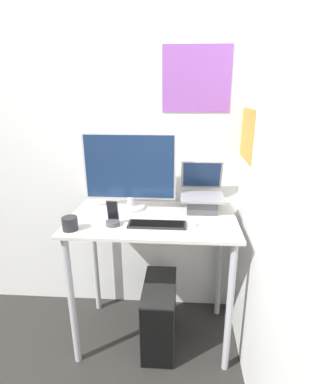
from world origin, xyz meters
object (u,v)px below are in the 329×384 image
at_px(cell_phone, 113,219).
at_px(computer_tower, 159,314).
at_px(monitor, 130,172).
at_px(keyboard, 157,224).
at_px(laptop, 202,198).
at_px(mouse, 195,223).

relative_size(cell_phone, computer_tower, 0.34).
height_order(monitor, computer_tower, monitor).
relative_size(keyboard, computer_tower, 0.74).
bearing_deg(laptop, mouse, -101.60).
xyz_separation_m(mouse, computer_tower, (-0.23, 0.03, -0.73)).
xyz_separation_m(monitor, mouse, (0.45, -0.25, -0.25)).
distance_m(laptop, keyboard, 0.41).
bearing_deg(monitor, keyboard, -52.89).
height_order(laptop, cell_phone, laptop).
height_order(monitor, cell_phone, monitor).
distance_m(mouse, computer_tower, 0.77).
height_order(keyboard, computer_tower, keyboard).
relative_size(monitor, cell_phone, 3.86).
height_order(monitor, keyboard, monitor).
xyz_separation_m(keyboard, cell_phone, (-0.27, -0.01, 0.03)).
distance_m(cell_phone, computer_tower, 0.81).
xyz_separation_m(laptop, keyboard, (-0.29, -0.28, -0.08)).
height_order(laptop, monitor, monitor).
relative_size(laptop, mouse, 6.12).
bearing_deg(keyboard, mouse, 6.69).
distance_m(keyboard, cell_phone, 0.28).
relative_size(laptop, keyboard, 0.91).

